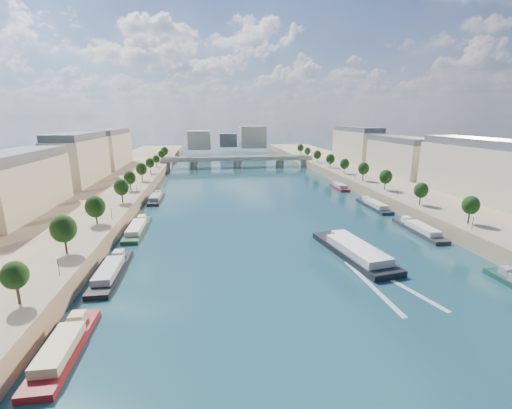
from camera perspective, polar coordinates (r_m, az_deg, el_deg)
name	(u,v)px	position (r m, az deg, el deg)	size (l,w,h in m)	color
ground	(261,205)	(145.05, 0.92, -0.15)	(700.00, 700.00, 0.00)	#0C3138
quay_left	(81,206)	(151.41, -27.10, -0.16)	(44.00, 520.00, 5.00)	#9E8460
quay_right	(419,194)	(170.79, 25.55, 1.52)	(44.00, 520.00, 5.00)	#9E8460
pave_left	(120,198)	(146.54, -21.68, 1.00)	(14.00, 520.00, 0.10)	gray
pave_right	(389,190)	(162.54, 21.22, 2.28)	(14.00, 520.00, 0.10)	gray
trees_left	(125,184)	(146.92, -20.94, 3.27)	(4.80, 268.80, 8.26)	#382B1E
trees_right	(375,174)	(169.32, 19.18, 4.79)	(4.80, 268.80, 8.26)	#382B1E
lamps_left	(126,197)	(135.42, -20.90, 1.22)	(0.36, 200.36, 4.28)	black
lamps_right	(374,182)	(164.25, 19.10, 3.56)	(0.36, 200.36, 4.28)	black
buildings_left	(54,167)	(164.69, -30.62, 5.43)	(16.00, 226.00, 23.20)	beige
buildings_right	(433,160)	(185.73, 27.39, 6.63)	(16.00, 226.00, 23.20)	beige
skyline	(232,139)	(359.75, -4.03, 10.91)	(79.00, 42.00, 22.00)	beige
bridge	(238,160)	(256.85, -3.06, 7.38)	(112.00, 12.00, 8.15)	#C1B79E
tour_barge	(354,251)	(96.83, 16.05, -7.52)	(13.79, 32.31, 4.25)	black
wake	(384,284)	(83.90, 20.58, -12.34)	(11.67, 26.03, 0.04)	silver
moored_barges_left	(115,265)	(93.12, -22.38, -9.24)	(5.00, 161.47, 3.60)	#1B1A3A
moored_barges_right	(425,233)	(120.88, 26.39, -4.29)	(5.00, 159.74, 3.60)	black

